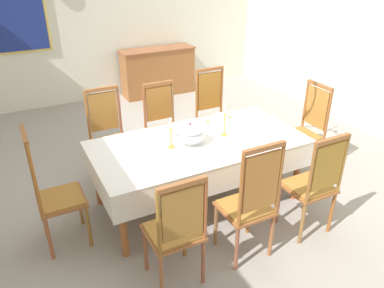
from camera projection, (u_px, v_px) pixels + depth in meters
ground at (187, 189)px, 4.57m from camera, size 6.48×7.14×0.04m
back_wall at (95, 7)px, 6.64m from camera, size 6.48×0.08×3.37m
dining_table at (198, 148)px, 4.02m from camera, size 2.23×1.12×0.76m
tablecloth at (198, 147)px, 4.01m from camera, size 2.25×1.14×0.30m
chair_south_a at (176, 229)px, 3.02m from camera, size 0.44×0.42×1.09m
chair_north_a at (109, 134)px, 4.53m from camera, size 0.44×0.42×1.14m
chair_south_b at (250, 201)px, 3.28m from camera, size 0.44×0.42×1.22m
chair_north_b at (163, 124)px, 4.83m from camera, size 0.44×0.42×1.10m
chair_south_c at (314, 183)px, 3.61m from camera, size 0.44×0.42×1.12m
chair_north_c at (213, 112)px, 5.12m from camera, size 0.44×0.42×1.19m
chair_head_west at (51, 190)px, 3.43m from camera, size 0.42×0.44×1.23m
chair_head_east at (306, 129)px, 4.68m from camera, size 0.42×0.44×1.15m
soup_tureen at (190, 133)px, 3.89m from camera, size 0.30×0.30×0.24m
candlestick_west at (171, 136)px, 3.79m from camera, size 0.07×0.07×0.33m
candlestick_east at (225, 123)px, 4.04m from camera, size 0.07×0.07×0.37m
bowl_near_left at (201, 122)px, 4.38m from camera, size 0.15×0.15×0.04m
bowl_near_right at (221, 117)px, 4.51m from camera, size 0.19×0.19×0.04m
spoon_primary at (208, 121)px, 4.45m from camera, size 0.06×0.17×0.01m
spoon_secondary at (229, 115)px, 4.59m from camera, size 0.03×0.18×0.01m
sideboard at (158, 72)px, 7.37m from camera, size 1.44×0.48×0.90m
framed_painting at (15, 9)px, 6.04m from camera, size 0.93×0.05×1.42m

